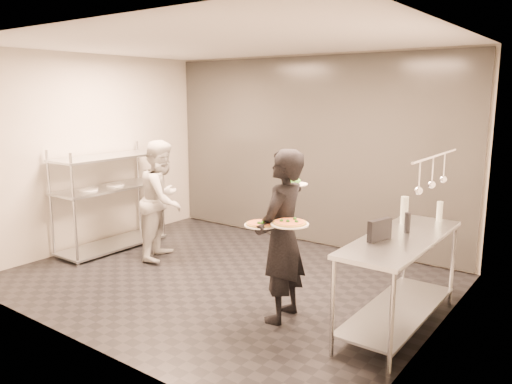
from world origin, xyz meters
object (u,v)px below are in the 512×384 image
Objects in this scene: waiter at (282,236)px; salad_plate at (295,182)px; pass_rack at (110,197)px; chef at (163,200)px; prep_counter at (400,266)px; pizza_plate_near at (260,224)px; bottle_dark at (407,223)px; pizza_plate_far at (290,223)px; pos_monitor at (380,230)px; bottle_clear at (440,211)px; bottle_green at (404,210)px.

waiter is 0.57m from salad_plate.
chef is (0.92, 0.17, 0.04)m from pass_rack.
waiter reaches higher than prep_counter.
pizza_plate_near is 1.55× the size of bottle_dark.
pass_rack is at bearing 169.18° from pizza_plate_far.
bottle_dark is at bearing 91.89° from pos_monitor.
chef is at bearing -169.80° from bottle_clear.
salad_plate reaches higher than prep_counter.
pizza_plate_far is 1.28× the size of pos_monitor.
salad_plate is 0.92× the size of pos_monitor.
prep_counter is 0.48m from pos_monitor.
chef is 2.73m from pizza_plate_far.
chef is at bearing -170.11° from pos_monitor.
prep_counter is at bearing 0.03° from pass_rack.
pass_rack is at bearing -173.53° from bottle_green.
bottle_clear is (4.43, 0.80, 0.26)m from pass_rack.
waiter is (-1.02, -0.49, 0.24)m from prep_counter.
pos_monitor is at bearing -102.03° from bottle_clear.
pass_rack is 3.31m from pizza_plate_near.
chef is 3.41m from bottle_dark.
bottle_green is 0.42m from bottle_clear.
salad_plate reaches higher than bottle_clear.
bottle_clear is (1.16, 1.01, -0.33)m from salad_plate.
bottle_clear is (1.13, 1.29, 0.16)m from waiter.
waiter reaches higher than bottle_green.
waiter is 0.34m from pizza_plate_far.
pizza_plate_near is 1.11× the size of pos_monitor.
pizza_plate_far is at bearing -10.82° from pass_rack.
waiter reaches higher than bottle_clear.
chef is 7.78× the size of bottle_clear.
bottle_dark is (1.10, 0.88, -0.00)m from pizza_plate_near.
bottle_dark is at bearing -65.03° from bottle_green.
pass_rack is 5.63× the size of bottle_green.
prep_counter is 5.07× the size of pizza_plate_far.
pizza_plate_near is 1.41m from bottle_dark.
bottle_green is 1.36× the size of bottle_clear.
prep_counter is at bearing 39.45° from pizza_plate_far.
chef is 3.58m from bottle_clear.
waiter reaches higher than bottle_dark.
bottle_dark is at bearing 2.08° from pass_rack.
pass_rack is 3.59m from pizza_plate_far.
waiter is 1.06× the size of chef.
pizza_plate_far is (0.29, 0.06, 0.04)m from pizza_plate_near.
waiter is 1.21m from bottle_dark.
pos_monitor is at bearing 25.71° from pizza_plate_near.
waiter is 6.79× the size of salad_plate.
waiter is at bearing -82.64° from salad_plate.
pass_rack is 4.21m from bottle_green.
bottle_clear is (0.22, 1.05, 0.00)m from pos_monitor.
prep_counter is 0.42m from bottle_dark.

